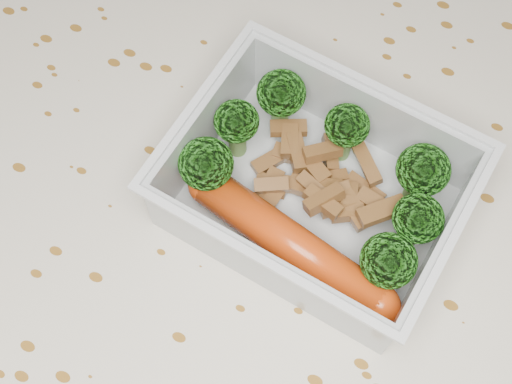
% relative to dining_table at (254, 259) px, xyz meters
% --- Properties ---
extents(dining_table, '(1.40, 0.90, 0.75)m').
position_rel_dining_table_xyz_m(dining_table, '(0.00, 0.00, 0.00)').
color(dining_table, brown).
rests_on(dining_table, ground).
extents(tablecloth, '(1.46, 0.96, 0.19)m').
position_rel_dining_table_xyz_m(tablecloth, '(0.00, 0.00, 0.05)').
color(tablecloth, beige).
rests_on(tablecloth, dining_table).
extents(lunch_container, '(0.19, 0.16, 0.06)m').
position_rel_dining_table_xyz_m(lunch_container, '(0.03, 0.02, 0.11)').
color(lunch_container, silver).
rests_on(lunch_container, tablecloth).
extents(broccoli_florets, '(0.17, 0.11, 0.05)m').
position_rel_dining_table_xyz_m(broccoli_florets, '(0.04, 0.03, 0.13)').
color(broccoli_florets, '#608C3F').
rests_on(broccoli_florets, lunch_container).
extents(meat_pile, '(0.11, 0.07, 0.03)m').
position_rel_dining_table_xyz_m(meat_pile, '(0.03, 0.03, 0.11)').
color(meat_pile, brown).
rests_on(meat_pile, lunch_container).
extents(sausage, '(0.15, 0.05, 0.03)m').
position_rel_dining_table_xyz_m(sausage, '(0.03, -0.02, 0.11)').
color(sausage, '#BD3A0C').
rests_on(sausage, lunch_container).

